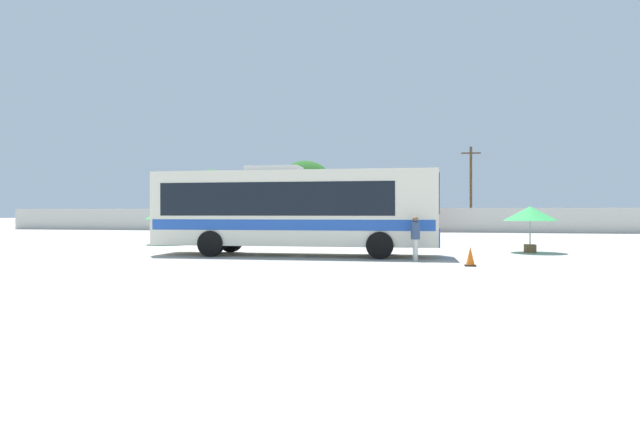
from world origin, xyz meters
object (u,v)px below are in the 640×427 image
(parked_car_leftmost_silver, at_px, (269,224))
(roadside_tree_left, at_px, (212,190))
(vendor_umbrella_secondary_green, at_px, (530,214))
(parked_car_second_silver, at_px, (340,224))
(utility_pole_near, at_px, (471,187))
(vendor_umbrella_near_gate_green, at_px, (168,214))
(roadside_tree_midleft, at_px, (305,184))
(traffic_cone_on_apron, at_px, (470,257))
(attendant_by_bus_door, at_px, (415,236))
(parked_car_third_red, at_px, (414,224))
(coach_bus_cream_blue, at_px, (292,208))

(parked_car_leftmost_silver, distance_m, roadside_tree_left, 11.27)
(parked_car_leftmost_silver, bearing_deg, vendor_umbrella_secondary_green, -48.25)
(parked_car_leftmost_silver, relative_size, parked_car_second_silver, 0.93)
(roadside_tree_left, bearing_deg, utility_pole_near, -2.06)
(vendor_umbrella_near_gate_green, xyz_separation_m, parked_car_second_silver, (6.57, 18.67, -0.96))
(roadside_tree_left, xyz_separation_m, roadside_tree_midleft, (10.02, 0.54, 0.61))
(vendor_umbrella_secondary_green, bearing_deg, traffic_cone_on_apron, -114.20)
(utility_pole_near, xyz_separation_m, roadside_tree_midleft, (-16.37, 1.49, 0.63))
(attendant_by_bus_door, bearing_deg, utility_pole_near, 82.42)
(utility_pole_near, bearing_deg, parked_car_third_red, -133.91)
(attendant_by_bus_door, bearing_deg, parked_car_leftmost_silver, 117.82)
(parked_car_leftmost_silver, xyz_separation_m, parked_car_second_silver, (6.43, 0.29, -0.01))
(traffic_cone_on_apron, bearing_deg, roadside_tree_midleft, 111.92)
(vendor_umbrella_secondary_green, bearing_deg, utility_pole_near, 91.33)
(roadside_tree_midleft, bearing_deg, parked_car_second_silver, -54.93)
(utility_pole_near, bearing_deg, vendor_umbrella_near_gate_green, -126.92)
(roadside_tree_left, distance_m, roadside_tree_midleft, 10.06)
(vendor_umbrella_secondary_green, bearing_deg, attendant_by_bus_door, -132.82)
(vendor_umbrella_near_gate_green, height_order, parked_car_leftmost_silver, vendor_umbrella_near_gate_green)
(parked_car_leftmost_silver, relative_size, roadside_tree_left, 0.67)
(vendor_umbrella_near_gate_green, bearing_deg, coach_bus_cream_blue, -34.47)
(coach_bus_cream_blue, relative_size, attendant_by_bus_door, 7.17)
(vendor_umbrella_near_gate_green, bearing_deg, roadside_tree_midleft, 86.14)
(attendant_by_bus_door, height_order, traffic_cone_on_apron, attendant_by_bus_door)
(parked_car_second_silver, distance_m, roadside_tree_midleft, 9.35)
(attendant_by_bus_door, relative_size, parked_car_third_red, 0.39)
(roadside_tree_midleft, xyz_separation_m, traffic_cone_on_apron, (13.97, -34.71, -4.50))
(vendor_umbrella_near_gate_green, relative_size, utility_pole_near, 0.31)
(roadside_tree_left, bearing_deg, roadside_tree_midleft, 3.10)
(parked_car_third_red, bearing_deg, roadside_tree_left, 163.53)
(roadside_tree_left, bearing_deg, parked_car_third_red, -16.47)
(vendor_umbrella_near_gate_green, relative_size, roadside_tree_left, 0.39)
(coach_bus_cream_blue, bearing_deg, roadside_tree_midleft, 102.60)
(vendor_umbrella_near_gate_green, height_order, utility_pole_near, utility_pole_near)
(attendant_by_bus_door, xyz_separation_m, roadside_tree_left, (-22.17, 32.67, 3.27))
(roadside_tree_midleft, relative_size, traffic_cone_on_apron, 11.20)
(roadside_tree_left, bearing_deg, parked_car_second_silver, -23.15)
(vendor_umbrella_secondary_green, relative_size, roadside_tree_left, 0.36)
(parked_car_third_red, bearing_deg, utility_pole_near, 46.09)
(parked_car_third_red, xyz_separation_m, traffic_cone_on_apron, (2.73, -27.88, -0.50))
(roadside_tree_left, bearing_deg, vendor_umbrella_secondary_green, -45.47)
(attendant_by_bus_door, relative_size, parked_car_second_silver, 0.36)
(vendor_umbrella_secondary_green, distance_m, parked_car_leftmost_silver, 27.91)
(coach_bus_cream_blue, height_order, parked_car_leftmost_silver, coach_bus_cream_blue)
(vendor_umbrella_near_gate_green, height_order, parked_car_second_silver, vendor_umbrella_near_gate_green)
(attendant_by_bus_door, distance_m, traffic_cone_on_apron, 2.43)
(parked_car_leftmost_silver, distance_m, parked_car_second_silver, 6.43)
(attendant_by_bus_door, bearing_deg, roadside_tree_midleft, 110.09)
(attendant_by_bus_door, relative_size, parked_car_leftmost_silver, 0.38)
(parked_car_second_silver, distance_m, roadside_tree_left, 16.53)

